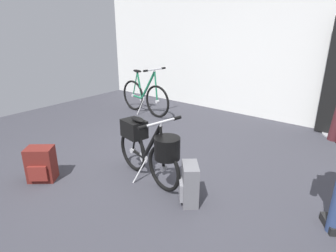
% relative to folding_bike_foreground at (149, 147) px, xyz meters
% --- Properties ---
extents(ground_plane, '(7.49, 7.49, 0.00)m').
position_rel_folding_bike_foreground_xyz_m(ground_plane, '(0.01, 0.05, -0.41)').
color(ground_plane, '#38383F').
extents(back_wall, '(7.49, 0.10, 2.91)m').
position_rel_folding_bike_foreground_xyz_m(back_wall, '(0.01, 3.01, 1.05)').
color(back_wall, white).
rests_on(back_wall, ground_plane).
extents(folding_bike_foreground, '(1.06, 0.53, 0.76)m').
position_rel_folding_bike_foreground_xyz_m(folding_bike_foreground, '(0.00, 0.00, 0.00)').
color(folding_bike_foreground, black).
rests_on(folding_bike_foreground, ground_plane).
extents(display_bike_left, '(1.29, 0.53, 0.91)m').
position_rel_folding_bike_foreground_xyz_m(display_bike_left, '(-1.77, 1.84, -0.06)').
color(display_bike_left, black).
rests_on(display_bike_left, ground_plane).
extents(backpack_on_floor, '(0.28, 0.30, 0.41)m').
position_rel_folding_bike_foreground_xyz_m(backpack_on_floor, '(0.57, -0.07, -0.21)').
color(backpack_on_floor, slate).
rests_on(backpack_on_floor, ground_plane).
extents(handbag_on_floor, '(0.35, 0.34, 0.39)m').
position_rel_folding_bike_foreground_xyz_m(handbag_on_floor, '(-0.96, -0.73, -0.22)').
color(handbag_on_floor, maroon).
rests_on(handbag_on_floor, ground_plane).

